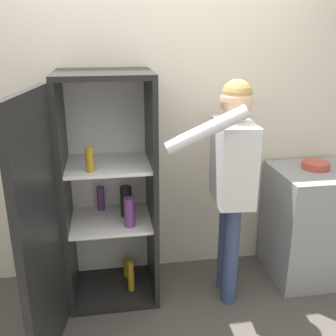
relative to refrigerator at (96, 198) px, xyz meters
name	(u,v)px	position (x,y,z in m)	size (l,w,h in m)	color
wall_back	(150,119)	(0.43, 0.42, 0.45)	(7.00, 0.06, 2.55)	beige
refrigerator	(96,198)	(0.00, 0.00, 0.00)	(0.79, 1.19, 1.67)	black
person	(232,167)	(0.93, -0.08, 0.20)	(0.65, 0.57, 1.62)	#384770
counter	(312,224)	(1.68, 0.08, -0.37)	(0.64, 0.59, 0.91)	gray
bowl	(316,165)	(1.67, 0.12, 0.11)	(0.21, 0.21, 0.05)	#B24738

